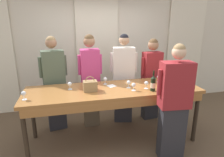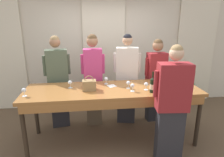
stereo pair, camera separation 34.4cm
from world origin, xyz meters
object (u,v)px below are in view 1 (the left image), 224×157
object	(u,v)px
tasting_bar	(114,93)
wine_bottle	(153,84)
wine_glass_back_left	(179,76)
wine_glass_back_mid	(70,84)
guest_olive_jacket	(54,83)
host_pouring	(174,104)
wine_glass_back_right	(159,77)
wine_glass_center_left	(105,79)
potted_plant	(178,87)
wine_glass_front_mid	(129,83)
guest_cream_sweater	(123,78)
wine_glass_center_mid	(175,82)
wine_glass_front_right	(134,85)
guest_striped_shirt	(151,78)
wine_glass_front_left	(146,84)
guest_pink_top	(90,80)
wine_glass_center_right	(24,94)
handbag	(90,86)

from	to	relation	value
tasting_bar	wine_bottle	bearing A→B (deg)	-21.60
wine_glass_back_left	wine_glass_back_mid	size ratio (longest dim) A/B	1.00
tasting_bar	wine_glass_back_left	xyz separation A→B (m)	(1.33, 0.17, 0.18)
wine_bottle	wine_glass_back_mid	distance (m)	1.38
guest_olive_jacket	host_pouring	bearing A→B (deg)	-36.50
host_pouring	wine_glass_back_right	bearing A→B (deg)	80.41
wine_glass_center_left	wine_glass_back_left	size ratio (longest dim) A/B	1.00
tasting_bar	potted_plant	bearing A→B (deg)	32.92
wine_glass_front_mid	wine_glass_center_left	size ratio (longest dim) A/B	1.00
wine_bottle	guest_cream_sweater	xyz separation A→B (m)	(-0.24, 0.91, -0.16)
wine_glass_back_mid	potted_plant	distance (m)	3.10
wine_glass_center_left	wine_glass_center_mid	xyz separation A→B (m)	(1.14, -0.42, 0.00)
wine_glass_front_right	wine_glass_back_left	bearing A→B (deg)	17.58
wine_glass_center_mid	wine_glass_back_left	world-z (taller)	same
tasting_bar	wine_bottle	xyz separation A→B (m)	(0.61, -0.24, 0.21)
wine_glass_front_mid	guest_striped_shirt	size ratio (longest dim) A/B	0.08
wine_bottle	wine_glass_front_left	xyz separation A→B (m)	(-0.06, 0.13, -0.04)
host_pouring	wine_glass_front_mid	bearing A→B (deg)	128.64
wine_glass_back_right	guest_pink_top	xyz separation A→B (m)	(-1.22, 0.48, -0.10)
wine_glass_front_right	tasting_bar	bearing A→B (deg)	153.14
wine_bottle	wine_glass_back_left	bearing A→B (deg)	29.67
tasting_bar	guest_cream_sweater	world-z (taller)	guest_cream_sweater
wine_glass_back_mid	guest_cream_sweater	xyz separation A→B (m)	(1.09, 0.53, -0.13)
wine_glass_front_mid	wine_glass_back_left	bearing A→B (deg)	9.32
wine_glass_center_right	wine_glass_back_right	world-z (taller)	same
tasting_bar	guest_olive_jacket	bearing A→B (deg)	146.14
handbag	wine_glass_back_right	world-z (taller)	handbag
wine_glass_center_mid	potted_plant	distance (m)	1.91
wine_glass_front_right	wine_glass_back_right	bearing A→B (deg)	29.02
handbag	guest_pink_top	distance (m)	0.69
host_pouring	guest_striped_shirt	bearing A→B (deg)	80.75
guest_olive_jacket	guest_pink_top	xyz separation A→B (m)	(0.69, -0.00, 0.03)
wine_glass_center_right	guest_cream_sweater	distance (m)	1.95
wine_glass_back_right	guest_striped_shirt	bearing A→B (deg)	81.31
tasting_bar	wine_glass_front_right	bearing A→B (deg)	-26.86
wine_glass_front_right	wine_glass_center_left	world-z (taller)	same
tasting_bar	handbag	world-z (taller)	handbag
tasting_bar	guest_striped_shirt	bearing A→B (deg)	34.10
wine_glass_front_right	wine_glass_back_mid	world-z (taller)	same
handbag	guest_olive_jacket	bearing A→B (deg)	131.68
wine_glass_front_mid	wine_glass_center_right	size ratio (longest dim) A/B	1.00
wine_bottle	wine_glass_center_right	distance (m)	2.00
wine_bottle	wine_glass_back_right	distance (m)	0.53
wine_bottle	host_pouring	world-z (taller)	host_pouring
wine_glass_back_left	wine_glass_back_mid	bearing A→B (deg)	-179.22
wine_glass_center_left	wine_glass_back_mid	xyz separation A→B (m)	(-0.63, -0.14, 0.00)
wine_glass_back_mid	guest_cream_sweater	bearing A→B (deg)	25.78
wine_glass_front_left	wine_glass_front_right	world-z (taller)	same
wine_glass_center_right	guest_pink_top	world-z (taller)	guest_pink_top
tasting_bar	guest_olive_jacket	size ratio (longest dim) A/B	1.61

